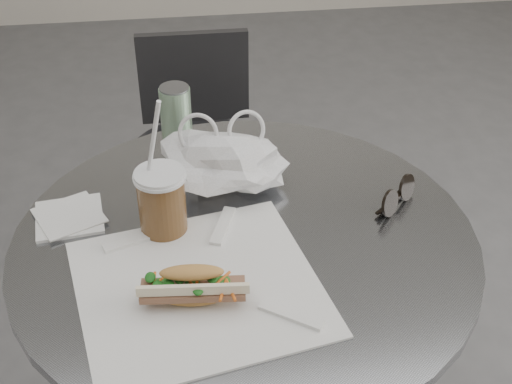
{
  "coord_description": "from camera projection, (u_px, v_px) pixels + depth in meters",
  "views": [
    {
      "loc": [
        -0.1,
        -0.69,
        1.48
      ],
      "look_at": [
        0.03,
        0.26,
        0.79
      ],
      "focal_mm": 50.0,
      "sensor_mm": 36.0,
      "label": 1
    }
  ],
  "objects": [
    {
      "name": "plastic_bag",
      "position": [
        224.0,
        164.0,
        1.24
      ],
      "size": [
        0.21,
        0.16,
        0.1
      ],
      "primitive_type": null,
      "rotation": [
        0.0,
        0.0,
        0.02
      ],
      "color": "white",
      "rests_on": "cafe_table"
    },
    {
      "name": "sandwich_paper",
      "position": [
        198.0,
        287.0,
        1.06
      ],
      "size": [
        0.41,
        0.4,
        0.0
      ],
      "primitive_type": "cube",
      "rotation": [
        0.0,
        0.0,
        0.2
      ],
      "color": "white",
      "rests_on": "cafe_table"
    },
    {
      "name": "sunglasses",
      "position": [
        397.0,
        197.0,
        1.22
      ],
      "size": [
        0.09,
        0.09,
        0.05
      ],
      "rotation": [
        0.0,
        0.0,
        0.78
      ],
      "color": "black",
      "rests_on": "cafe_table"
    },
    {
      "name": "banh_mi",
      "position": [
        193.0,
        286.0,
        1.02
      ],
      "size": [
        0.19,
        0.09,
        0.06
      ],
      "rotation": [
        0.0,
        0.0,
        -0.08
      ],
      "color": "tan",
      "rests_on": "sandwich_paper"
    },
    {
      "name": "drink_can",
      "position": [
        176.0,
        114.0,
        1.37
      ],
      "size": [
        0.06,
        0.06,
        0.11
      ],
      "color": "#60A663",
      "rests_on": "cafe_table"
    },
    {
      "name": "chair_far",
      "position": [
        201.0,
        186.0,
        2.0
      ],
      "size": [
        0.38,
        0.38,
        0.72
      ],
      "rotation": [
        0.0,
        0.0,
        3.14
      ],
      "color": "#2F3032",
      "rests_on": "ground"
    },
    {
      "name": "napkin_stack",
      "position": [
        69.0,
        217.0,
        1.2
      ],
      "size": [
        0.13,
        0.13,
        0.01
      ],
      "color": "white",
      "rests_on": "cafe_table"
    },
    {
      "name": "cafe_table",
      "position": [
        246.0,
        352.0,
        1.32
      ],
      "size": [
        0.76,
        0.76,
        0.74
      ],
      "color": "slate",
      "rests_on": "ground"
    },
    {
      "name": "iced_coffee",
      "position": [
        162.0,
        201.0,
        1.14
      ],
      "size": [
        0.08,
        0.08,
        0.24
      ],
      "color": "brown",
      "rests_on": "cafe_table"
    }
  ]
}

